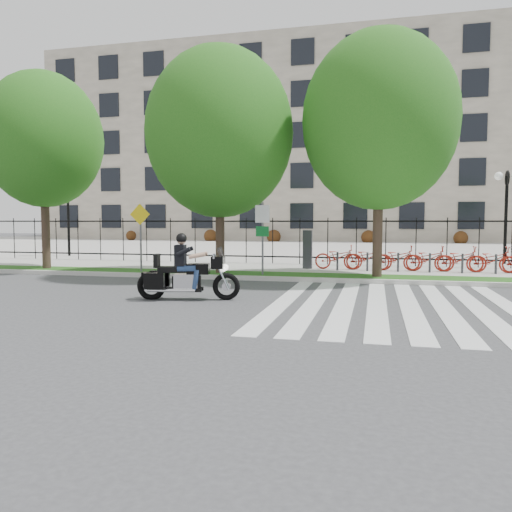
# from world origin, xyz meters

# --- Properties ---
(ground) EXTENTS (120.00, 120.00, 0.00)m
(ground) POSITION_xyz_m (0.00, 0.00, 0.00)
(ground) COLOR #38383A
(ground) RESTS_ON ground
(curb) EXTENTS (60.00, 0.20, 0.15)m
(curb) POSITION_xyz_m (0.00, 4.10, 0.07)
(curb) COLOR #BAB8AF
(curb) RESTS_ON ground
(grass_verge) EXTENTS (60.00, 1.50, 0.15)m
(grass_verge) POSITION_xyz_m (0.00, 4.95, 0.07)
(grass_verge) COLOR #164E13
(grass_verge) RESTS_ON ground
(sidewalk) EXTENTS (60.00, 3.50, 0.15)m
(sidewalk) POSITION_xyz_m (0.00, 7.45, 0.07)
(sidewalk) COLOR #A19F96
(sidewalk) RESTS_ON ground
(plaza) EXTENTS (80.00, 34.00, 0.10)m
(plaza) POSITION_xyz_m (0.00, 25.00, 0.05)
(plaza) COLOR #A19F96
(plaza) RESTS_ON ground
(crosswalk_stripes) EXTENTS (5.70, 8.00, 0.01)m
(crosswalk_stripes) POSITION_xyz_m (4.83, 0.00, 0.01)
(crosswalk_stripes) COLOR silver
(crosswalk_stripes) RESTS_ON ground
(iron_fence) EXTENTS (30.00, 0.06, 2.00)m
(iron_fence) POSITION_xyz_m (0.00, 9.20, 1.15)
(iron_fence) COLOR black
(iron_fence) RESTS_ON sidewalk
(office_building) EXTENTS (60.00, 21.90, 20.15)m
(office_building) POSITION_xyz_m (0.00, 44.92, 9.97)
(office_building) COLOR gray
(office_building) RESTS_ON ground
(lamp_post_left) EXTENTS (1.06, 0.70, 4.25)m
(lamp_post_left) POSITION_xyz_m (-12.00, 12.00, 3.21)
(lamp_post_left) COLOR black
(lamp_post_left) RESTS_ON ground
(lamp_post_right) EXTENTS (1.06, 0.70, 4.25)m
(lamp_post_right) POSITION_xyz_m (10.00, 12.00, 3.21)
(lamp_post_right) COLOR black
(lamp_post_right) RESTS_ON ground
(street_tree_0) EXTENTS (4.56, 4.56, 7.63)m
(street_tree_0) POSITION_xyz_m (-8.24, 4.95, 5.15)
(street_tree_0) COLOR #33231B
(street_tree_0) RESTS_ON grass_verge
(street_tree_1) EXTENTS (5.24, 5.24, 8.00)m
(street_tree_1) POSITION_xyz_m (-1.06, 4.95, 5.13)
(street_tree_1) COLOR #33231B
(street_tree_1) RESTS_ON grass_verge
(street_tree_2) EXTENTS (5.10, 5.10, 8.08)m
(street_tree_2) POSITION_xyz_m (4.45, 4.95, 5.29)
(street_tree_2) COLOR #33231B
(street_tree_2) RESTS_ON grass_verge
(bike_share_station) EXTENTS (11.08, 0.85, 1.50)m
(bike_share_station) POSITION_xyz_m (7.33, 7.20, 0.63)
(bike_share_station) COLOR #2D2D33
(bike_share_station) RESTS_ON sidewalk
(sign_pole_regulatory) EXTENTS (0.50, 0.09, 2.50)m
(sign_pole_regulatory) POSITION_xyz_m (0.59, 4.58, 1.74)
(sign_pole_regulatory) COLOR #59595B
(sign_pole_regulatory) RESTS_ON grass_verge
(sign_pole_warning) EXTENTS (0.78, 0.09, 2.49)m
(sign_pole_warning) POSITION_xyz_m (-4.00, 4.58, 1.74)
(sign_pole_warning) COLOR #59595B
(sign_pole_warning) RESTS_ON grass_verge
(motorcycle_rider) EXTENTS (2.63, 1.01, 2.05)m
(motorcycle_rider) POSITION_xyz_m (-0.25, -0.32, 0.68)
(motorcycle_rider) COLOR black
(motorcycle_rider) RESTS_ON ground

